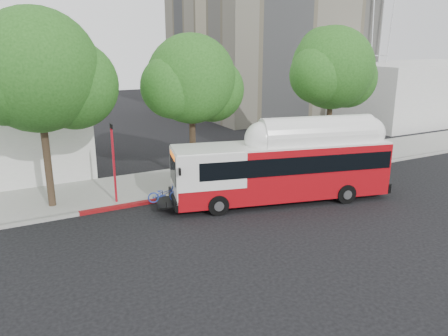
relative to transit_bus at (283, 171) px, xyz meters
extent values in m
plane|color=black|center=(-1.92, -0.99, -1.67)|extent=(120.00, 120.00, 0.00)
cube|color=gray|center=(-1.92, 5.51, -1.60)|extent=(60.00, 5.00, 0.15)
cube|color=gray|center=(-1.92, 2.91, -1.60)|extent=(60.00, 0.30, 0.15)
cube|color=maroon|center=(-4.92, 2.91, -1.59)|extent=(10.00, 0.32, 0.16)
cylinder|color=#2D2116|center=(-10.92, 4.51, 1.37)|extent=(0.36, 0.36, 6.08)
sphere|color=#1F4E16|center=(-10.92, 4.51, 5.17)|extent=(5.80, 5.80, 5.80)
sphere|color=#1F4E16|center=(-9.32, 4.71, 4.41)|extent=(4.35, 4.35, 4.35)
cylinder|color=#2D2116|center=(-2.92, 5.01, 1.05)|extent=(0.36, 0.36, 5.44)
sphere|color=#1F4E16|center=(-2.92, 5.01, 4.45)|extent=(5.00, 5.00, 5.00)
sphere|color=#1F4E16|center=(-1.54, 5.21, 3.77)|extent=(3.75, 3.75, 3.75)
cylinder|color=#2D2116|center=(7.08, 4.81, 1.21)|extent=(0.36, 0.36, 5.76)
sphere|color=#1F4E16|center=(7.08, 4.81, 4.81)|extent=(5.40, 5.40, 5.40)
sphere|color=#1F4E16|center=(8.57, 5.01, 4.09)|extent=(4.05, 4.05, 4.05)
cube|color=silver|center=(28.08, 15.01, 1.33)|extent=(20.00, 12.00, 6.00)
cube|color=#A40B12|center=(-0.08, 0.02, 0.01)|extent=(11.48, 5.01, 2.71)
cube|color=black|center=(0.37, -0.09, 0.57)|extent=(10.40, 4.80, 0.89)
cube|color=white|center=(-0.08, 0.02, 1.40)|extent=(11.46, 4.93, 0.09)
cube|color=white|center=(1.73, -0.42, 1.65)|extent=(6.26, 3.23, 0.51)
cube|color=black|center=(-6.03, 1.46, -1.20)|extent=(1.12, 1.81, 0.06)
imported|color=#223BA0|center=(-6.03, 1.46, -0.75)|extent=(0.92, 1.69, 0.84)
cylinder|color=red|center=(-7.91, 3.54, 0.33)|extent=(0.12, 0.12, 4.00)
cube|color=black|center=(-7.91, 3.54, 2.43)|extent=(0.05, 0.40, 0.25)
camera|label=1|loc=(-12.79, -17.86, 6.43)|focal=35.00mm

